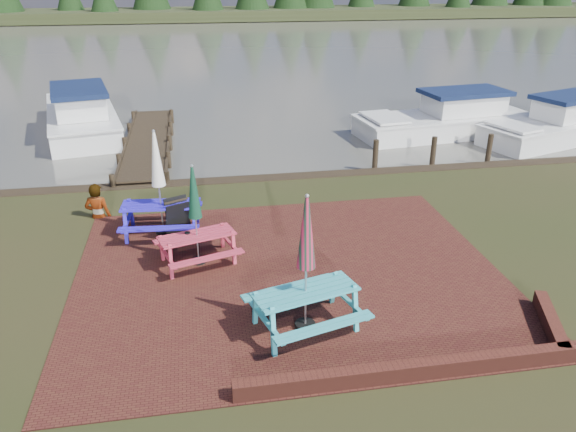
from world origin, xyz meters
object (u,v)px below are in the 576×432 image
(boat_near, at_px, (447,121))
(picnic_table_red, at_px, (196,230))
(boat_far, at_px, (556,127))
(jetty, at_px, (148,142))
(picnic_table_teal, at_px, (306,285))
(boat_jetty, at_px, (82,117))
(chalkboard, at_px, (178,218))
(picnic_table_blue, at_px, (160,199))
(person, at_px, (94,184))

(boat_near, bearing_deg, picnic_table_red, 126.07)
(boat_far, bearing_deg, jetty, 65.68)
(picnic_table_teal, relative_size, boat_jetty, 0.33)
(chalkboard, height_order, jetty, chalkboard)
(jetty, relative_size, boat_near, 1.24)
(picnic_table_blue, height_order, boat_near, picnic_table_blue)
(picnic_table_teal, height_order, picnic_table_red, picnic_table_teal)
(picnic_table_blue, xyz_separation_m, jetty, (-0.79, 7.77, -0.79))
(jetty, distance_m, boat_jetty, 4.00)
(picnic_table_teal, distance_m, jetty, 12.74)
(picnic_table_blue, distance_m, chalkboard, 0.61)
(boat_far, bearing_deg, person, 88.14)
(jetty, height_order, boat_far, boat_far)
(picnic_table_blue, distance_m, jetty, 7.85)
(picnic_table_teal, distance_m, boat_near, 14.84)
(picnic_table_red, relative_size, boat_jetty, 0.29)
(picnic_table_teal, xyz_separation_m, picnic_table_blue, (-2.67, 4.47, -0.00))
(chalkboard, xyz_separation_m, jetty, (-1.17, 8.00, -0.37))
(picnic_table_red, relative_size, picnic_table_blue, 0.88)
(picnic_table_red, xyz_separation_m, person, (-2.53, 2.95, 0.12))
(picnic_table_teal, height_order, boat_far, picnic_table_teal)
(boat_far, bearing_deg, chalkboard, 95.68)
(picnic_table_red, bearing_deg, boat_near, 25.90)
(chalkboard, height_order, person, person)
(jetty, distance_m, boat_near, 11.73)
(picnic_table_red, xyz_separation_m, picnic_table_blue, (-0.82, 1.66, 0.11))
(picnic_table_blue, height_order, person, picnic_table_blue)
(picnic_table_blue, height_order, boat_jetty, picnic_table_blue)
(picnic_table_blue, height_order, chalkboard, picnic_table_blue)
(picnic_table_red, distance_m, person, 3.89)
(picnic_table_teal, distance_m, picnic_table_red, 3.36)
(boat_near, xyz_separation_m, person, (-12.65, -6.56, 0.54))
(picnic_table_teal, relative_size, picnic_table_blue, 1.00)
(picnic_table_teal, bearing_deg, picnic_table_blue, 104.94)
(picnic_table_teal, bearing_deg, picnic_table_red, 107.51)
(boat_jetty, height_order, boat_near, boat_jetty)
(chalkboard, height_order, boat_far, boat_far)
(picnic_table_red, xyz_separation_m, jetty, (-1.61, 9.43, -0.68))
(person, bearing_deg, boat_far, -152.01)
(picnic_table_blue, bearing_deg, chalkboard, -27.48)
(picnic_table_teal, relative_size, picnic_table_red, 1.14)
(picnic_table_teal, xyz_separation_m, boat_near, (8.27, 12.31, -0.53))
(picnic_table_teal, bearing_deg, chalkboard, 102.53)
(picnic_table_red, xyz_separation_m, boat_far, (13.85, 7.91, -0.42))
(picnic_table_red, height_order, person, picnic_table_red)
(picnic_table_teal, height_order, jetty, picnic_table_teal)
(chalkboard, relative_size, boat_far, 0.15)
(picnic_table_teal, height_order, chalkboard, picnic_table_teal)
(jetty, height_order, person, person)
(picnic_table_red, relative_size, chalkboard, 2.40)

